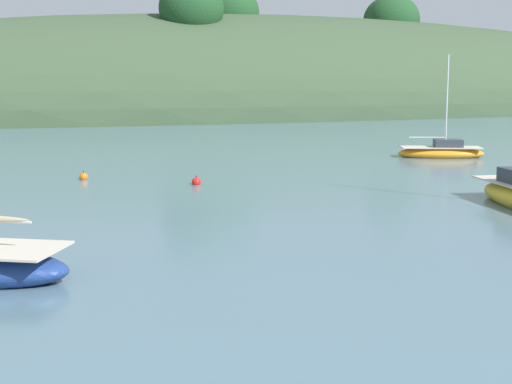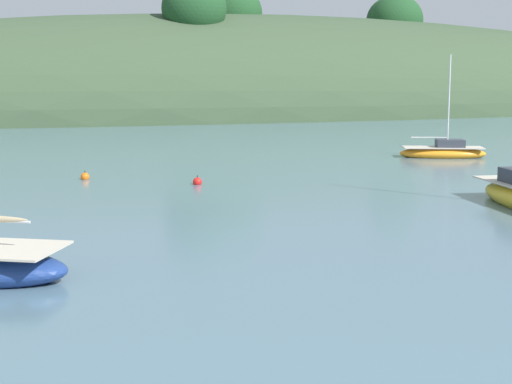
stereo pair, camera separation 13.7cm
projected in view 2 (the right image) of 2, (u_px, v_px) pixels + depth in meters
far_shoreline_hill at (261, 112)px, 99.68m from camera, size 150.00×36.00×27.54m
sailboat_white_near at (443, 152)px, 50.06m from camera, size 5.64×3.79×6.55m
mooring_buoy_outer at (197, 182)px, 38.34m from camera, size 0.44×0.44×0.54m
mooring_buoy_inner at (85, 177)px, 40.13m from camera, size 0.44×0.44×0.54m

